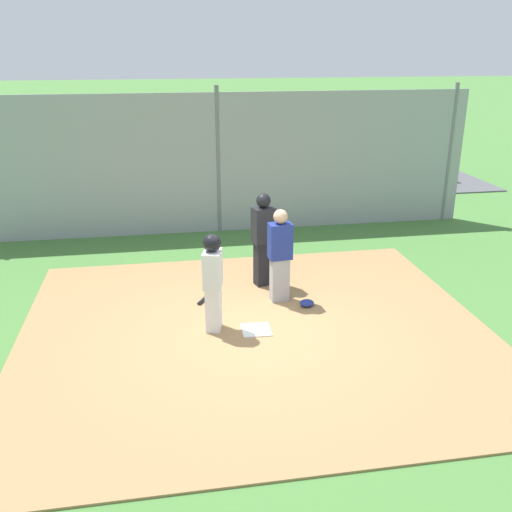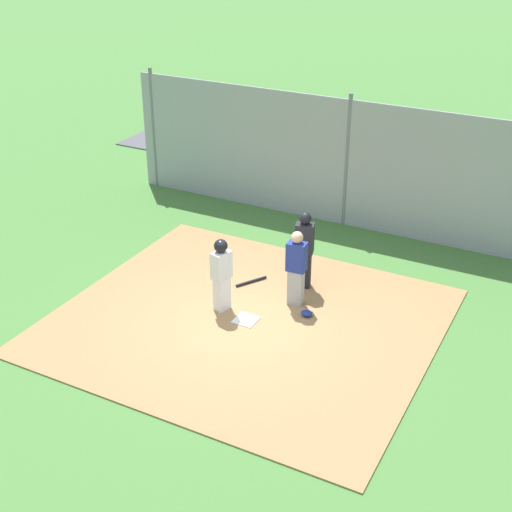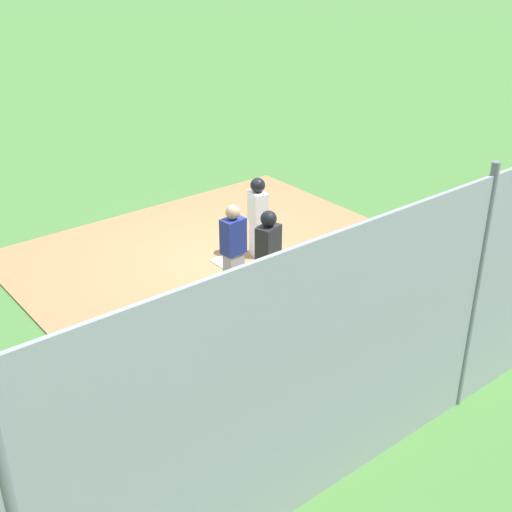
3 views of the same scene
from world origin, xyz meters
The scene contains 12 objects.
ground_plane centered at (0.00, 0.00, 0.00)m, with size 140.00×140.00×0.00m, color #477A38.
dirt_infield centered at (0.00, 0.00, 0.01)m, with size 7.20×6.40×0.03m, color #9E774C.
home_plate centered at (0.00, 0.00, 0.04)m, with size 0.44×0.44×0.02m, color white.
catcher centered at (-0.58, -1.04, 0.87)m, with size 0.40×0.29×1.62m.
umpire centered at (-0.43, -1.76, 0.93)m, with size 0.44×0.35×1.72m.
runner centered at (0.63, -0.16, 0.90)m, with size 0.34×0.43×1.55m.
baseball_bat centered at (0.61, -1.37, 0.06)m, with size 0.06×0.06×0.75m, color black.
catcher_mask centered at (-0.99, -0.70, 0.09)m, with size 0.24×0.20×0.12m, color navy.
backstop_fence centered at (0.00, -5.18, 1.60)m, with size 12.00×0.10×3.35m.
parking_lot centered at (0.00, -10.11, 0.02)m, with size 18.00×5.20×0.04m, color #515156.
parked_car_green centered at (-5.67, -9.49, 0.61)m, with size 4.35×2.21×1.28m.
parked_car_dark centered at (-0.36, -9.81, 0.61)m, with size 4.36×2.22×1.28m.
Camera 1 is at (1.31, 7.65, 4.17)m, focal length 39.58 mm.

